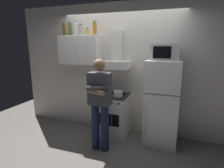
# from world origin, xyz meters

# --- Properties ---
(ground_plane) EXTENTS (7.00, 7.00, 0.00)m
(ground_plane) POSITION_xyz_m (0.00, 0.00, 0.00)
(ground_plane) COLOR slate
(back_wall_tiled) EXTENTS (4.80, 0.10, 2.70)m
(back_wall_tiled) POSITION_xyz_m (0.00, 0.60, 1.35)
(back_wall_tiled) COLOR silver
(back_wall_tiled) RESTS_ON ground_plane
(upper_cabinet) EXTENTS (0.90, 0.37, 0.60)m
(upper_cabinet) POSITION_xyz_m (-0.85, 0.37, 1.75)
(upper_cabinet) COLOR white
(stove_oven) EXTENTS (0.60, 0.62, 0.87)m
(stove_oven) POSITION_xyz_m (-0.05, 0.25, 0.43)
(stove_oven) COLOR white
(stove_oven) RESTS_ON ground_plane
(range_hood) EXTENTS (0.60, 0.44, 0.75)m
(range_hood) POSITION_xyz_m (-0.05, 0.38, 1.60)
(range_hood) COLOR white
(refrigerator) EXTENTS (0.60, 0.62, 1.60)m
(refrigerator) POSITION_xyz_m (0.90, 0.25, 0.80)
(refrigerator) COLOR white
(refrigerator) RESTS_ON ground_plane
(microwave) EXTENTS (0.48, 0.37, 0.28)m
(microwave) POSITION_xyz_m (0.90, 0.27, 1.74)
(microwave) COLOR #B7BABF
(microwave) RESTS_ON refrigerator
(person_standing) EXTENTS (0.38, 0.33, 1.64)m
(person_standing) POSITION_xyz_m (-0.10, -0.36, 0.90)
(person_standing) COLOR #192342
(person_standing) RESTS_ON ground_plane
(cooking_pot) EXTENTS (0.28, 0.18, 0.12)m
(cooking_pot) POSITION_xyz_m (0.08, 0.13, 0.93)
(cooking_pot) COLOR #B7BABF
(cooking_pot) RESTS_ON stove_oven
(bottle_vodka_clear) EXTENTS (0.07, 0.07, 0.30)m
(bottle_vodka_clear) POSITION_xyz_m (-0.92, 0.34, 2.19)
(bottle_vodka_clear) COLOR silver
(bottle_vodka_clear) RESTS_ON upper_cabinet
(bottle_spice_jar) EXTENTS (0.06, 0.06, 0.15)m
(bottle_spice_jar) POSITION_xyz_m (-0.68, 0.39, 2.12)
(bottle_spice_jar) COLOR gold
(bottle_spice_jar) RESTS_ON upper_cabinet
(bottle_canister_steel) EXTENTS (0.09, 0.09, 0.23)m
(bottle_canister_steel) POSITION_xyz_m (-0.81, 0.36, 2.16)
(bottle_canister_steel) COLOR #B2B5BA
(bottle_canister_steel) RESTS_ON upper_cabinet
(bottle_olive_oil) EXTENTS (0.07, 0.07, 0.28)m
(bottle_olive_oil) POSITION_xyz_m (-1.06, 0.36, 2.18)
(bottle_olive_oil) COLOR #4C6B19
(bottle_olive_oil) RESTS_ON upper_cabinet
(bottle_beer_brown) EXTENTS (0.06, 0.06, 0.28)m
(bottle_beer_brown) POSITION_xyz_m (-1.21, 0.35, 2.18)
(bottle_beer_brown) COLOR brown
(bottle_beer_brown) RESTS_ON upper_cabinet
(bottle_liquor_amber) EXTENTS (0.08, 0.08, 0.28)m
(bottle_liquor_amber) POSITION_xyz_m (-0.51, 0.39, 2.18)
(bottle_liquor_amber) COLOR #B7721E
(bottle_liquor_amber) RESTS_ON upper_cabinet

